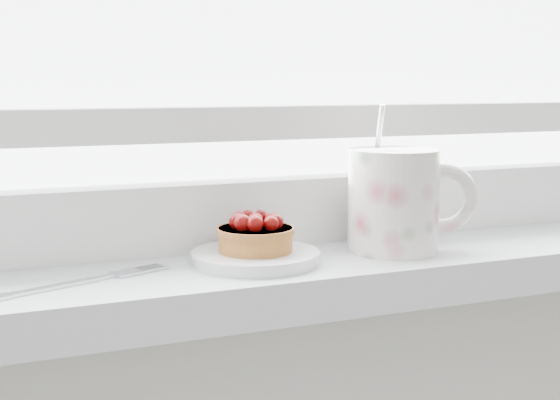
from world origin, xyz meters
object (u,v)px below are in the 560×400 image
raspberry_tart (255,234)px  floral_mug (397,198)px  fork (83,281)px  saucer (256,257)px

raspberry_tart → floral_mug: size_ratio=0.49×
raspberry_tart → fork: raspberry_tart is taller
fork → floral_mug: bearing=1.1°
raspberry_tart → floral_mug: bearing=-1.5°
raspberry_tart → floral_mug: (0.15, -0.00, 0.03)m
saucer → fork: size_ratio=0.76×
floral_mug → fork: (-0.32, -0.01, -0.05)m
saucer → fork: bearing=-176.6°
raspberry_tart → fork: (-0.16, -0.01, -0.03)m
floral_mug → fork: 0.32m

